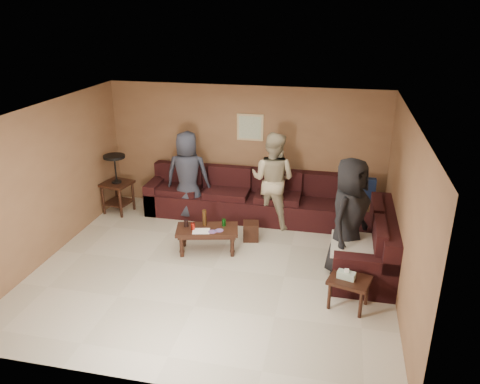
{
  "coord_description": "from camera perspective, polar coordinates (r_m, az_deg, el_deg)",
  "views": [
    {
      "loc": [
        1.78,
        -6.23,
        3.9
      ],
      "look_at": [
        0.25,
        0.85,
        1.0
      ],
      "focal_mm": 35.0,
      "sensor_mm": 36.0,
      "label": 1
    }
  ],
  "objects": [
    {
      "name": "end_table_left",
      "position": [
        9.59,
        -14.79,
        1.1
      ],
      "size": [
        0.62,
        0.62,
        1.19
      ],
      "rotation": [
        0.0,
        0.0,
        -0.2
      ],
      "color": "#331911",
      "rests_on": "ground"
    },
    {
      "name": "waste_bin",
      "position": [
        8.34,
        1.34,
        -4.79
      ],
      "size": [
        0.32,
        0.32,
        0.33
      ],
      "primitive_type": "cube",
      "rotation": [
        0.0,
        0.0,
        0.19
      ],
      "color": "#331911",
      "rests_on": "ground"
    },
    {
      "name": "person_middle",
      "position": [
        8.67,
        4.02,
        1.52
      ],
      "size": [
        1.01,
        0.87,
        1.8
      ],
      "primitive_type": "imported",
      "rotation": [
        0.0,
        0.0,
        2.9
      ],
      "color": "tan",
      "rests_on": "ground"
    },
    {
      "name": "sectional_sofa",
      "position": [
        8.58,
        4.63,
        -2.86
      ],
      "size": [
        4.65,
        2.9,
        0.97
      ],
      "color": "black",
      "rests_on": "ground"
    },
    {
      "name": "coffee_table",
      "position": [
        7.89,
        -4.05,
        -4.82
      ],
      "size": [
        1.12,
        0.73,
        0.71
      ],
      "rotation": [
        0.0,
        0.0,
        0.23
      ],
      "color": "#331911",
      "rests_on": "ground"
    },
    {
      "name": "side_table_right",
      "position": [
        6.65,
        13.11,
        -10.67
      ],
      "size": [
        0.64,
        0.57,
        0.59
      ],
      "rotation": [
        0.0,
        0.0,
        -0.27
      ],
      "color": "#331911",
      "rests_on": "ground"
    },
    {
      "name": "person_left",
      "position": [
        9.06,
        -6.39,
        2.07
      ],
      "size": [
        0.91,
        0.66,
        1.71
      ],
      "primitive_type": "imported",
      "rotation": [
        0.0,
        0.0,
        3.29
      ],
      "color": "#2B2E3C",
      "rests_on": "ground"
    },
    {
      "name": "person_right",
      "position": [
        7.26,
        13.09,
        -2.95
      ],
      "size": [
        0.91,
        1.07,
        1.86
      ],
      "primitive_type": "imported",
      "rotation": [
        0.0,
        0.0,
        1.14
      ],
      "color": "black",
      "rests_on": "ground"
    },
    {
      "name": "wall_art",
      "position": [
        9.13,
        1.24,
        7.89
      ],
      "size": [
        0.52,
        0.04,
        0.52
      ],
      "color": "tan",
      "rests_on": "ground"
    },
    {
      "name": "room",
      "position": [
        6.85,
        -3.55,
        2.73
      ],
      "size": [
        5.6,
        5.5,
        2.5
      ],
      "color": "beige",
      "rests_on": "ground"
    }
  ]
}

